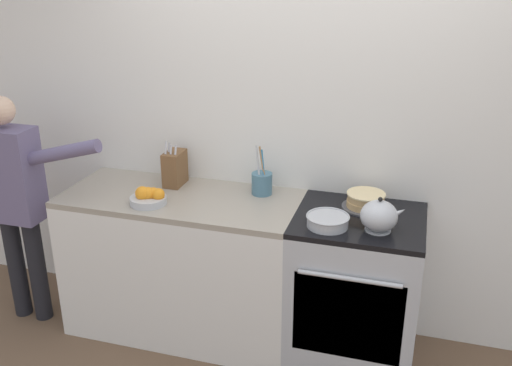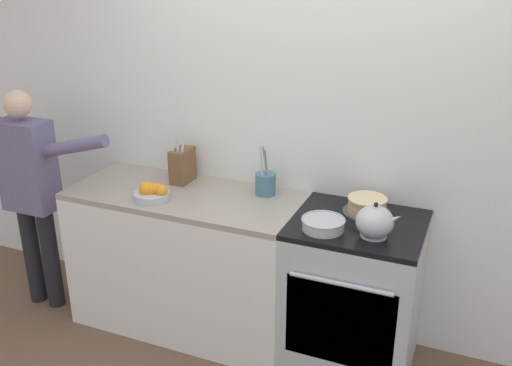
% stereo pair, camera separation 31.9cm
% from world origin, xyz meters
% --- Properties ---
extents(wall_back, '(8.00, 0.04, 2.60)m').
position_xyz_m(wall_back, '(0.00, 0.65, 1.30)').
color(wall_back, silver).
rests_on(wall_back, ground_plane).
extents(counter_cabinet, '(1.43, 0.63, 0.92)m').
position_xyz_m(counter_cabinet, '(-0.71, 0.32, 0.46)').
color(counter_cabinet, white).
rests_on(counter_cabinet, ground_plane).
extents(stove_range, '(0.71, 0.67, 0.92)m').
position_xyz_m(stove_range, '(0.36, 0.31, 0.46)').
color(stove_range, '#B7BABF').
rests_on(stove_range, ground_plane).
extents(layer_cake, '(0.27, 0.27, 0.09)m').
position_xyz_m(layer_cake, '(0.37, 0.45, 0.96)').
color(layer_cake, '#4C4C51').
rests_on(layer_cake, stove_range).
extents(tea_kettle, '(0.24, 0.19, 0.19)m').
position_xyz_m(tea_kettle, '(0.47, 0.18, 1.00)').
color(tea_kettle, '#B7BABF').
rests_on(tea_kettle, stove_range).
extents(mixing_bowl, '(0.23, 0.23, 0.06)m').
position_xyz_m(mixing_bowl, '(0.20, 0.16, 0.95)').
color(mixing_bowl, '#B7BABF').
rests_on(mixing_bowl, stove_range).
extents(knife_block, '(0.10, 0.18, 0.29)m').
position_xyz_m(knife_block, '(-0.81, 0.48, 1.03)').
color(knife_block, brown).
rests_on(knife_block, counter_cabinet).
extents(utensil_crock, '(0.12, 0.12, 0.31)m').
position_xyz_m(utensil_crock, '(-0.25, 0.49, 0.99)').
color(utensil_crock, '#477084').
rests_on(utensil_crock, counter_cabinet).
extents(fruit_bowl, '(0.21, 0.21, 0.11)m').
position_xyz_m(fruit_bowl, '(-0.84, 0.16, 0.96)').
color(fruit_bowl, '#B7BABF').
rests_on(fruit_bowl, counter_cabinet).
extents(person_baker, '(0.89, 0.20, 1.50)m').
position_xyz_m(person_baker, '(-1.74, 0.13, 0.89)').
color(person_baker, black).
rests_on(person_baker, ground_plane).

